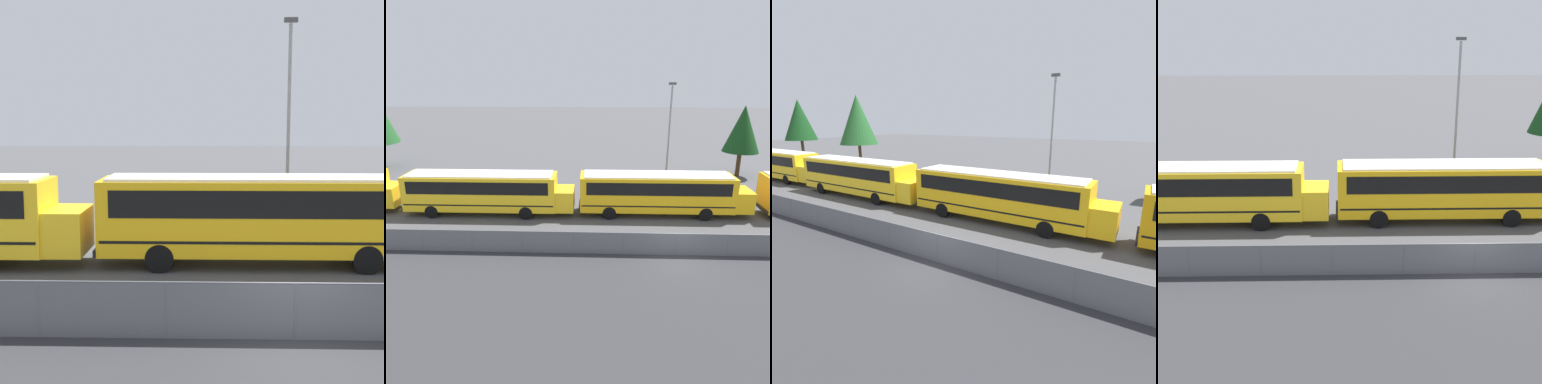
% 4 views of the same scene
% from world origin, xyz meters
% --- Properties ---
extents(ground_plane, '(200.00, 200.00, 0.00)m').
position_xyz_m(ground_plane, '(0.00, 0.00, 0.00)').
color(ground_plane, '#4C4C4F').
extents(road_strip, '(114.61, 12.00, 0.01)m').
position_xyz_m(road_strip, '(0.00, -6.00, 0.00)').
color(road_strip, '#333335').
rests_on(road_strip, ground_plane).
extents(fence, '(80.68, 0.07, 1.43)m').
position_xyz_m(fence, '(0.00, -0.00, 0.73)').
color(fence, '#9EA0A5').
rests_on(fence, ground_plane).
extents(school_bus_0, '(13.06, 2.60, 3.25)m').
position_xyz_m(school_bus_0, '(-27.24, 7.09, 1.93)').
color(school_bus_0, yellow).
rests_on(school_bus_0, ground_plane).
extents(school_bus_1, '(13.06, 2.60, 3.25)m').
position_xyz_m(school_bus_1, '(-13.34, 6.60, 1.93)').
color(school_bus_1, yellow).
rests_on(school_bus_1, ground_plane).
extents(school_bus_2, '(13.06, 2.60, 3.25)m').
position_xyz_m(school_bus_2, '(0.11, 6.85, 1.93)').
color(school_bus_2, yellow).
rests_on(school_bus_2, ground_plane).
extents(light_pole, '(0.60, 0.24, 9.78)m').
position_xyz_m(light_pole, '(1.60, 12.25, 5.29)').
color(light_pole, gray).
rests_on(light_pole, ground_plane).
extents(tree_0, '(4.87, 4.87, 9.77)m').
position_xyz_m(tree_0, '(-40.14, 17.46, 6.59)').
color(tree_0, '#51381E').
rests_on(tree_0, ground_plane).
extents(tree_2, '(5.54, 5.54, 10.21)m').
position_xyz_m(tree_2, '(-29.64, 20.20, 6.60)').
color(tree_2, '#51381E').
rests_on(tree_2, ground_plane).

